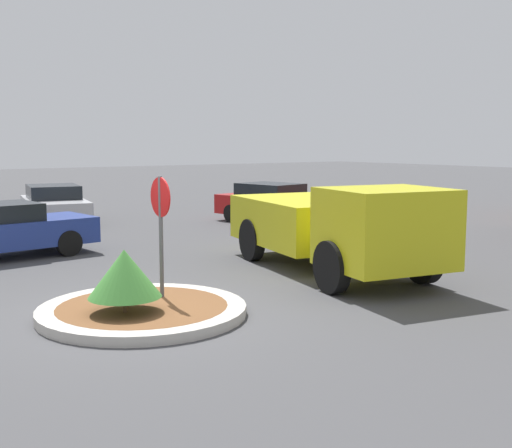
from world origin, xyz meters
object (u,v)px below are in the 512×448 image
object	(u,v)px
stop_sign	(161,217)
parked_sedan_silver	(54,204)
parked_sedan_red	(274,203)
utility_truck	(334,225)

from	to	relation	value
stop_sign	parked_sedan_silver	size ratio (longest dim) A/B	0.49
parked_sedan_silver	parked_sedan_red	bearing A→B (deg)	65.17
utility_truck	parked_sedan_silver	xyz separation A→B (m)	(-11.97, -2.15, -0.36)
stop_sign	parked_sedan_red	size ratio (longest dim) A/B	0.49
parked_sedan_silver	parked_sedan_red	world-z (taller)	parked_sedan_red
utility_truck	parked_sedan_silver	bearing A→B (deg)	-158.50
stop_sign	parked_sedan_red	distance (m)	11.60
parked_sedan_red	parked_sedan_silver	bearing A→B (deg)	-136.13
stop_sign	parked_sedan_silver	distance (m)	12.63
utility_truck	parked_sedan_red	distance (m)	8.55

